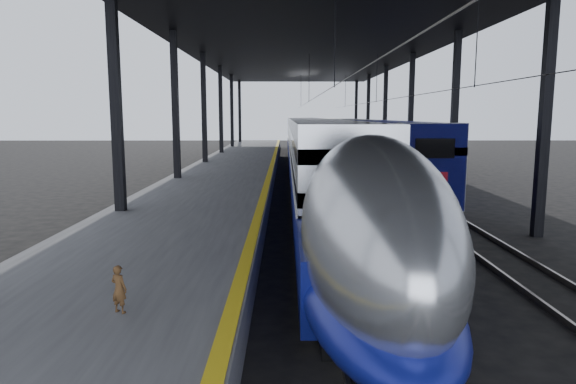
{
  "coord_description": "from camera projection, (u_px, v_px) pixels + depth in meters",
  "views": [
    {
      "loc": [
        0.26,
        -13.59,
        4.45
      ],
      "look_at": [
        0.34,
        2.84,
        2.0
      ],
      "focal_mm": 32.0,
      "sensor_mm": 36.0,
      "label": 1
    }
  ],
  "objects": [
    {
      "name": "tgv_train",
      "position": [
        309.0,
        150.0,
        37.54
      ],
      "size": [
        2.95,
        65.2,
        4.23
      ],
      "color": "#A9ABB0",
      "rests_on": "ground"
    },
    {
      "name": "canopy",
      "position": [
        311.0,
        41.0,
        32.54
      ],
      "size": [
        18.0,
        75.0,
        9.47
      ],
      "color": "black",
      "rests_on": "ground"
    },
    {
      "name": "platform",
      "position": [
        229.0,
        176.0,
        33.79
      ],
      "size": [
        6.0,
        80.0,
        1.0
      ],
      "primitive_type": "cube",
      "color": "#4C4C4F",
      "rests_on": "ground"
    },
    {
      "name": "child",
      "position": [
        119.0,
        289.0,
        9.01
      ],
      "size": [
        0.37,
        0.32,
        0.86
      ],
      "primitive_type": "imported",
      "rotation": [
        0.0,
        0.0,
        2.72
      ],
      "color": "#51351B",
      "rests_on": "platform"
    },
    {
      "name": "second_train",
      "position": [
        354.0,
        140.0,
        50.26
      ],
      "size": [
        2.99,
        56.05,
        4.12
      ],
      "color": "navy",
      "rests_on": "ground"
    },
    {
      "name": "rails",
      "position": [
        350.0,
        182.0,
        33.89
      ],
      "size": [
        6.52,
        80.0,
        0.16
      ],
      "color": "slate",
      "rests_on": "ground"
    },
    {
      "name": "ground",
      "position": [
        276.0,
        279.0,
        14.1
      ],
      "size": [
        160.0,
        160.0,
        0.0
      ],
      "primitive_type": "plane",
      "color": "black",
      "rests_on": "ground"
    },
    {
      "name": "yellow_strip",
      "position": [
        271.0,
        169.0,
        33.72
      ],
      "size": [
        0.3,
        80.0,
        0.01
      ],
      "primitive_type": "cube",
      "color": "yellow",
      "rests_on": "platform"
    }
  ]
}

